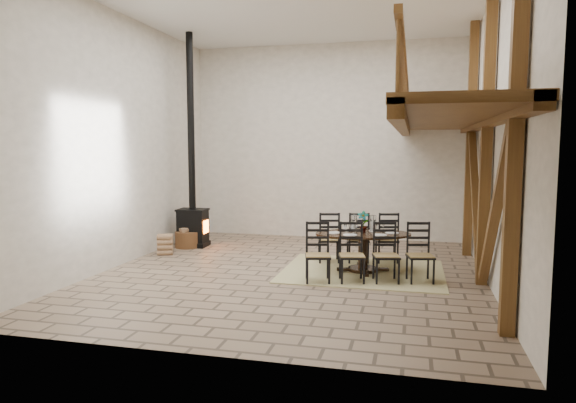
% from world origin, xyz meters
% --- Properties ---
extents(ground, '(8.00, 8.00, 0.00)m').
position_xyz_m(ground, '(0.00, 0.00, 0.00)').
color(ground, '#8A735C').
rests_on(ground, ground).
extents(room_shell, '(7.02, 8.02, 5.01)m').
position_xyz_m(room_shell, '(1.19, 0.00, 3.01)').
color(room_shell, white).
rests_on(room_shell, ground).
extents(rug, '(3.00, 2.50, 0.02)m').
position_xyz_m(rug, '(1.30, 0.41, 0.01)').
color(rug, '#C3BA7D').
rests_on(rug, ground).
extents(dining_table, '(2.33, 2.39, 1.16)m').
position_xyz_m(dining_table, '(1.32, 0.33, 0.38)').
color(dining_table, black).
rests_on(dining_table, ground).
extents(wood_stove, '(0.72, 0.56, 5.00)m').
position_xyz_m(wood_stove, '(-2.90, 2.01, 1.11)').
color(wood_stove, black).
rests_on(wood_stove, ground).
extents(log_basket, '(0.58, 0.58, 0.48)m').
position_xyz_m(log_basket, '(-2.97, 1.84, 0.21)').
color(log_basket, brown).
rests_on(log_basket, ground).
extents(log_stack, '(0.39, 0.33, 0.46)m').
position_xyz_m(log_stack, '(-3.08, 0.94, 0.23)').
color(log_stack, tan).
rests_on(log_stack, ground).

